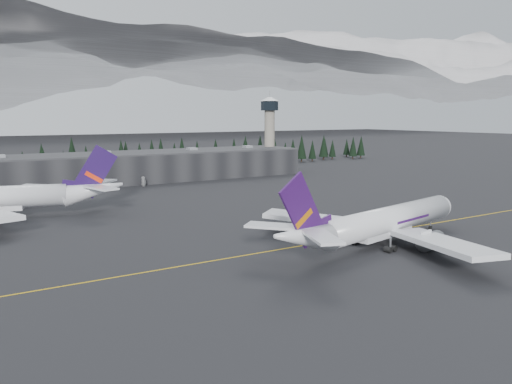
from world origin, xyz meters
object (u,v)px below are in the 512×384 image
gse_vehicle_a (82,191)px  gse_vehicle_b (144,185)px  jet_main (377,223)px  control_tower (270,125)px  terminal (129,167)px

gse_vehicle_a → gse_vehicle_b: size_ratio=1.33×
jet_main → gse_vehicle_a: (-37.14, 112.48, -4.46)m
control_tower → gse_vehicle_a: control_tower is taller
control_tower → jet_main: 154.04m
gse_vehicle_b → control_tower: bearing=81.6°
jet_main → gse_vehicle_a: 118.53m
control_tower → gse_vehicle_b: control_tower is taller
control_tower → gse_vehicle_b: size_ratio=9.20×
control_tower → jet_main: bearing=-114.5°
control_tower → gse_vehicle_b: (-74.94, -21.54, -22.71)m
gse_vehicle_a → jet_main: bearing=-77.0°
jet_main → gse_vehicle_a: jet_main is taller
terminal → gse_vehicle_a: size_ratio=29.25×
gse_vehicle_a → gse_vehicle_b: (25.62, 5.18, -0.06)m
gse_vehicle_b → gse_vehicle_a: bearing=-103.0°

